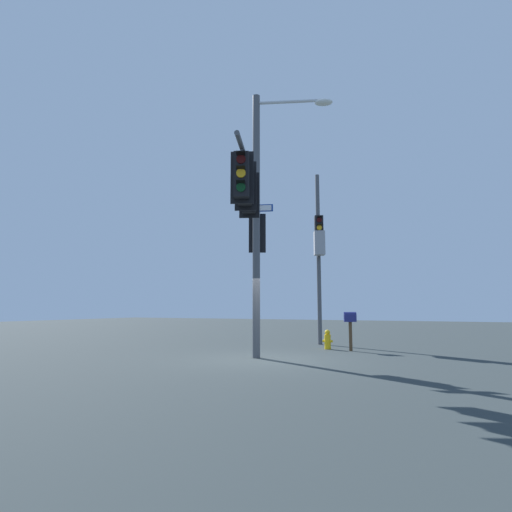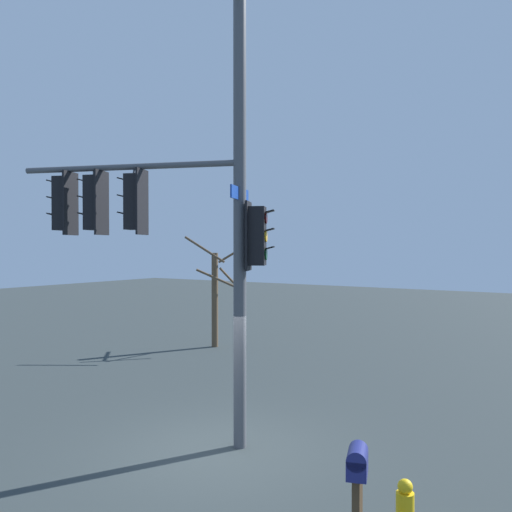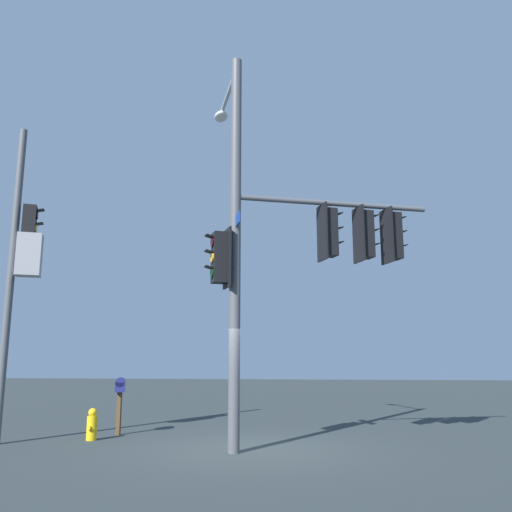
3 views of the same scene
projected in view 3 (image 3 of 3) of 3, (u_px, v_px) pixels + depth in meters
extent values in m
plane|color=#2D3536|center=(248.00, 450.00, 11.12)|extent=(80.00, 80.00, 0.00)
cylinder|color=#4C4F54|center=(235.00, 243.00, 11.56)|extent=(0.24, 0.24, 8.72)
cylinder|color=silver|center=(228.00, 94.00, 13.43)|extent=(2.17, 0.85, 0.10)
ellipsoid|color=silver|center=(221.00, 117.00, 14.50)|extent=(0.69, 0.54, 0.20)
cylinder|color=#4C4F54|center=(334.00, 204.00, 12.26)|extent=(1.65, 4.38, 0.12)
cube|color=black|center=(329.00, 233.00, 12.10)|extent=(0.45, 0.41, 1.10)
cube|color=black|center=(322.00, 232.00, 12.05)|extent=(0.53, 0.25, 1.30)
cylinder|color=#2F0403|center=(335.00, 219.00, 12.21)|extent=(0.22, 0.11, 0.22)
cube|color=black|center=(338.00, 214.00, 12.25)|extent=(0.25, 0.23, 0.06)
cylinder|color=#F2A814|center=(336.00, 233.00, 12.14)|extent=(0.22, 0.11, 0.22)
cube|color=black|center=(339.00, 228.00, 12.18)|extent=(0.25, 0.23, 0.06)
cylinder|color=black|center=(336.00, 248.00, 12.08)|extent=(0.22, 0.11, 0.22)
cube|color=black|center=(339.00, 243.00, 12.12)|extent=(0.25, 0.23, 0.06)
cylinder|color=#4C4F54|center=(328.00, 206.00, 12.22)|extent=(0.04, 0.04, 0.15)
cube|color=black|center=(365.00, 235.00, 12.29)|extent=(0.45, 0.41, 1.10)
cube|color=black|center=(359.00, 234.00, 12.25)|extent=(0.54, 0.24, 1.30)
cylinder|color=#2F0403|center=(371.00, 221.00, 12.40)|extent=(0.22, 0.11, 0.22)
cube|color=black|center=(374.00, 216.00, 12.44)|extent=(0.25, 0.23, 0.06)
cylinder|color=#F2A814|center=(372.00, 235.00, 12.33)|extent=(0.22, 0.11, 0.22)
cube|color=black|center=(374.00, 230.00, 12.37)|extent=(0.25, 0.23, 0.06)
cylinder|color=black|center=(372.00, 249.00, 12.27)|extent=(0.22, 0.11, 0.22)
cube|color=black|center=(375.00, 245.00, 12.31)|extent=(0.25, 0.23, 0.06)
cylinder|color=#4C4F54|center=(364.00, 209.00, 12.41)|extent=(0.04, 0.04, 0.15)
cube|color=black|center=(393.00, 236.00, 12.44)|extent=(0.45, 0.41, 1.10)
cube|color=black|center=(387.00, 236.00, 12.40)|extent=(0.53, 0.25, 1.30)
cylinder|color=#2F0403|center=(399.00, 223.00, 12.55)|extent=(0.22, 0.11, 0.22)
cube|color=black|center=(401.00, 218.00, 12.59)|extent=(0.25, 0.23, 0.06)
cylinder|color=#F2A814|center=(400.00, 237.00, 12.49)|extent=(0.22, 0.11, 0.22)
cube|color=black|center=(402.00, 232.00, 12.53)|extent=(0.25, 0.23, 0.06)
cylinder|color=black|center=(400.00, 251.00, 12.42)|extent=(0.22, 0.11, 0.22)
cube|color=black|center=(403.00, 246.00, 12.46)|extent=(0.25, 0.23, 0.06)
cylinder|color=#4C4F54|center=(392.00, 211.00, 12.56)|extent=(0.04, 0.04, 0.15)
cube|color=black|center=(219.00, 258.00, 11.42)|extent=(0.45, 0.42, 1.10)
cube|color=black|center=(227.00, 258.00, 11.47)|extent=(0.53, 0.27, 1.30)
cylinder|color=#2F0403|center=(212.00, 242.00, 11.44)|extent=(0.21, 0.12, 0.22)
cube|color=black|center=(209.00, 236.00, 11.44)|extent=(0.26, 0.23, 0.06)
cylinder|color=#F2A814|center=(212.00, 257.00, 11.37)|extent=(0.21, 0.12, 0.22)
cube|color=black|center=(209.00, 252.00, 11.37)|extent=(0.26, 0.23, 0.06)
cylinder|color=black|center=(212.00, 273.00, 11.31)|extent=(0.21, 0.12, 0.22)
cube|color=black|center=(208.00, 267.00, 11.31)|extent=(0.26, 0.23, 0.06)
cube|color=navy|center=(235.00, 223.00, 11.65)|extent=(1.05, 0.37, 0.24)
cube|color=white|center=(236.00, 223.00, 11.65)|extent=(0.95, 0.32, 0.18)
cylinder|color=#4C4F54|center=(11.00, 278.00, 12.55)|extent=(0.18, 0.18, 7.50)
cube|color=#99999E|center=(29.00, 255.00, 12.76)|extent=(0.62, 0.68, 1.03)
cube|color=black|center=(29.00, 228.00, 12.87)|extent=(0.45, 0.42, 1.10)
cylinder|color=#2F0403|center=(37.00, 215.00, 12.99)|extent=(0.21, 0.12, 0.22)
cube|color=black|center=(41.00, 210.00, 13.03)|extent=(0.26, 0.23, 0.06)
cylinder|color=#F2A814|center=(36.00, 228.00, 12.92)|extent=(0.21, 0.12, 0.22)
cube|color=black|center=(40.00, 224.00, 12.97)|extent=(0.26, 0.23, 0.06)
cylinder|color=black|center=(35.00, 242.00, 12.86)|extent=(0.21, 0.12, 0.22)
cube|color=black|center=(39.00, 237.00, 12.90)|extent=(0.26, 0.23, 0.06)
cylinder|color=yellow|center=(92.00, 428.00, 12.48)|extent=(0.24, 0.24, 0.55)
sphere|color=yellow|center=(93.00, 412.00, 12.55)|extent=(0.20, 0.20, 0.20)
cylinder|color=yellow|center=(89.00, 428.00, 12.35)|extent=(0.10, 0.09, 0.09)
cylinder|color=yellow|center=(94.00, 426.00, 12.63)|extent=(0.10, 0.09, 0.09)
cube|color=#4C3823|center=(119.00, 413.00, 13.42)|extent=(0.10, 0.10, 1.05)
cube|color=navy|center=(120.00, 387.00, 13.54)|extent=(0.49, 0.37, 0.24)
cylinder|color=navy|center=(120.00, 382.00, 13.56)|extent=(0.49, 0.37, 0.24)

